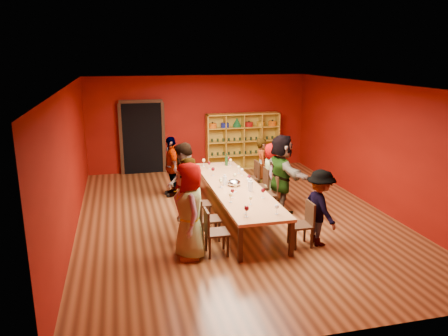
# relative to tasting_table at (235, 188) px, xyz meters

# --- Properties ---
(room_shell) EXTENTS (7.10, 9.10, 3.04)m
(room_shell) POSITION_rel_tasting_table_xyz_m (0.00, 0.00, 0.80)
(room_shell) COLOR #542B16
(room_shell) RESTS_ON ground
(tasting_table) EXTENTS (1.10, 4.50, 0.75)m
(tasting_table) POSITION_rel_tasting_table_xyz_m (0.00, 0.00, 0.00)
(tasting_table) COLOR tan
(tasting_table) RESTS_ON ground
(doorway) EXTENTS (1.40, 0.17, 2.30)m
(doorway) POSITION_rel_tasting_table_xyz_m (-1.80, 4.43, 0.42)
(doorway) COLOR black
(doorway) RESTS_ON ground
(shelving_unit) EXTENTS (2.40, 0.40, 1.80)m
(shelving_unit) POSITION_rel_tasting_table_xyz_m (1.40, 4.32, 0.28)
(shelving_unit) COLOR gold
(shelving_unit) RESTS_ON ground
(chair_person_left_0) EXTENTS (0.42, 0.42, 0.89)m
(chair_person_left_0) POSITION_rel_tasting_table_xyz_m (-0.91, -1.75, -0.20)
(chair_person_left_0) COLOR black
(chair_person_left_0) RESTS_ON ground
(person_left_0) EXTENTS (0.55, 0.92, 1.80)m
(person_left_0) POSITION_rel_tasting_table_xyz_m (-1.33, -1.75, 0.20)
(person_left_0) COLOR beige
(person_left_0) RESTS_ON ground
(chair_person_left_1) EXTENTS (0.42, 0.42, 0.89)m
(chair_person_left_1) POSITION_rel_tasting_table_xyz_m (-0.91, -1.06, -0.20)
(chair_person_left_1) COLOR black
(chair_person_left_1) RESTS_ON ground
(person_left_1) EXTENTS (0.47, 0.64, 1.72)m
(person_left_1) POSITION_rel_tasting_table_xyz_m (-1.28, -1.06, 0.16)
(person_left_1) COLOR #5273AA
(person_left_1) RESTS_ON ground
(chair_person_left_2) EXTENTS (0.42, 0.42, 0.89)m
(chair_person_left_2) POSITION_rel_tasting_table_xyz_m (-0.91, -0.12, -0.20)
(chair_person_left_2) COLOR black
(chair_person_left_2) RESTS_ON ground
(person_left_2) EXTENTS (0.59, 0.94, 1.82)m
(person_left_2) POSITION_rel_tasting_table_xyz_m (-1.21, -0.12, 0.21)
(person_left_2) COLOR #4E4E53
(person_left_2) RESTS_ON ground
(chair_person_left_4) EXTENTS (0.42, 0.42, 0.89)m
(chair_person_left_4) POSITION_rel_tasting_table_xyz_m (-0.91, 1.95, -0.20)
(chair_person_left_4) COLOR black
(chair_person_left_4) RESTS_ON ground
(person_left_4) EXTENTS (0.51, 0.97, 1.59)m
(person_left_4) POSITION_rel_tasting_table_xyz_m (-1.21, 1.95, 0.10)
(person_left_4) COLOR #4F5054
(person_left_4) RESTS_ON ground
(chair_person_right_0) EXTENTS (0.42, 0.42, 0.89)m
(chair_person_right_0) POSITION_rel_tasting_table_xyz_m (0.91, -1.79, -0.20)
(chair_person_right_0) COLOR black
(chair_person_right_0) RESTS_ON ground
(person_right_0) EXTENTS (0.48, 1.01, 1.51)m
(person_right_0) POSITION_rel_tasting_table_xyz_m (1.22, -1.79, 0.06)
(person_right_0) COLOR pink
(person_right_0) RESTS_ON ground
(chair_person_right_2) EXTENTS (0.42, 0.42, 0.89)m
(chair_person_right_2) POSITION_rel_tasting_table_xyz_m (0.91, 0.18, -0.20)
(chair_person_right_2) COLOR black
(chair_person_right_2) RESTS_ON ground
(person_right_2) EXTENTS (0.68, 1.76, 1.85)m
(person_right_2) POSITION_rel_tasting_table_xyz_m (1.17, 0.18, 0.23)
(person_right_2) COLOR silver
(person_right_2) RESTS_ON ground
(chair_person_right_3) EXTENTS (0.42, 0.42, 0.89)m
(chair_person_right_3) POSITION_rel_tasting_table_xyz_m (0.91, 0.83, -0.20)
(chair_person_right_3) COLOR black
(chair_person_right_3) RESTS_ON ground
(person_right_3) EXTENTS (0.68, 0.85, 1.52)m
(person_right_3) POSITION_rel_tasting_table_xyz_m (1.17, 0.83, 0.06)
(person_right_3) COLOR #CF8B94
(person_right_3) RESTS_ON ground
(chair_person_right_4) EXTENTS (0.42, 0.42, 0.89)m
(chair_person_right_4) POSITION_rel_tasting_table_xyz_m (0.91, 1.59, -0.20)
(chair_person_right_4) COLOR black
(chair_person_right_4) RESTS_ON ground
(person_right_4) EXTENTS (0.51, 0.62, 1.50)m
(person_right_4) POSITION_rel_tasting_table_xyz_m (1.17, 1.59, 0.05)
(person_right_4) COLOR #161C3C
(person_right_4) RESTS_ON ground
(wine_glass_0) EXTENTS (0.08, 0.08, 0.20)m
(wine_glass_0) POSITION_rel_tasting_table_xyz_m (0.28, -1.91, 0.20)
(wine_glass_0) COLOR white
(wine_glass_0) RESTS_ON tasting_table
(wine_glass_1) EXTENTS (0.07, 0.07, 0.18)m
(wine_glass_1) POSITION_rel_tasting_table_xyz_m (-0.34, -0.04, 0.18)
(wine_glass_1) COLOR white
(wine_glass_1) RESTS_ON tasting_table
(wine_glass_2) EXTENTS (0.09, 0.09, 0.22)m
(wine_glass_2) POSITION_rel_tasting_table_xyz_m (-0.30, -1.91, 0.21)
(wine_glass_2) COLOR white
(wine_glass_2) RESTS_ON tasting_table
(wine_glass_3) EXTENTS (0.08, 0.08, 0.19)m
(wine_glass_3) POSITION_rel_tasting_table_xyz_m (0.37, 0.17, 0.19)
(wine_glass_3) COLOR white
(wine_glass_3) RESTS_ON tasting_table
(wine_glass_4) EXTENTS (0.08, 0.08, 0.19)m
(wine_glass_4) POSITION_rel_tasting_table_xyz_m (-0.26, 1.65, 0.19)
(wine_glass_4) COLOR white
(wine_glass_4) RESTS_ON tasting_table
(wine_glass_5) EXTENTS (0.08, 0.08, 0.20)m
(wine_glass_5) POSITION_rel_tasting_table_xyz_m (-0.10, -0.41, 0.20)
(wine_glass_5) COLOR white
(wine_glass_5) RESTS_ON tasting_table
(wine_glass_6) EXTENTS (0.08, 0.08, 0.20)m
(wine_glass_6) POSITION_rel_tasting_table_xyz_m (0.36, 1.01, 0.20)
(wine_glass_6) COLOR white
(wine_glass_6) RESTS_ON tasting_table
(wine_glass_7) EXTENTS (0.09, 0.09, 0.21)m
(wine_glass_7) POSITION_rel_tasting_table_xyz_m (-0.31, 0.97, 0.21)
(wine_glass_7) COLOR white
(wine_glass_7) RESTS_ON tasting_table
(wine_glass_8) EXTENTS (0.08, 0.08, 0.20)m
(wine_glass_8) POSITION_rel_tasting_table_xyz_m (0.35, 1.80, 0.19)
(wine_glass_8) COLOR white
(wine_glass_8) RESTS_ON tasting_table
(wine_glass_9) EXTENTS (0.07, 0.07, 0.18)m
(wine_glass_9) POSITION_rel_tasting_table_xyz_m (-0.03, -1.27, 0.18)
(wine_glass_9) COLOR white
(wine_glass_9) RESTS_ON tasting_table
(wine_glass_10) EXTENTS (0.09, 0.09, 0.22)m
(wine_glass_10) POSITION_rel_tasting_table_xyz_m (0.33, 1.94, 0.21)
(wine_glass_10) COLOR white
(wine_glass_10) RESTS_ON tasting_table
(wine_glass_11) EXTENTS (0.08, 0.08, 0.21)m
(wine_glass_11) POSITION_rel_tasting_table_xyz_m (-0.36, 1.92, 0.20)
(wine_glass_11) COLOR white
(wine_glass_11) RESTS_ON tasting_table
(wine_glass_12) EXTENTS (0.09, 0.09, 0.22)m
(wine_glass_12) POSITION_rel_tasting_table_xyz_m (-0.34, -0.01, 0.21)
(wine_glass_12) COLOR white
(wine_glass_12) RESTS_ON tasting_table
(wine_glass_13) EXTENTS (0.08, 0.08, 0.21)m
(wine_glass_13) POSITION_rel_tasting_table_xyz_m (-0.38, -1.05, 0.20)
(wine_glass_13) COLOR white
(wine_glass_13) RESTS_ON tasting_table
(wine_glass_14) EXTENTS (0.09, 0.09, 0.21)m
(wine_glass_14) POSITION_rel_tasting_table_xyz_m (0.33, -0.95, 0.21)
(wine_glass_14) COLOR white
(wine_glass_14) RESTS_ON tasting_table
(wine_glass_15) EXTENTS (0.08, 0.08, 0.19)m
(wine_glass_15) POSITION_rel_tasting_table_xyz_m (0.28, -0.06, 0.19)
(wine_glass_15) COLOR white
(wine_glass_15) RESTS_ON tasting_table
(wine_glass_16) EXTENTS (0.08, 0.08, 0.19)m
(wine_glass_16) POSITION_rel_tasting_table_xyz_m (-0.27, -0.78, 0.19)
(wine_glass_16) COLOR white
(wine_glass_16) RESTS_ON tasting_table
(wine_glass_17) EXTENTS (0.09, 0.09, 0.22)m
(wine_glass_17) POSITION_rel_tasting_table_xyz_m (0.07, 0.29, 0.21)
(wine_glass_17) COLOR white
(wine_glass_17) RESTS_ON tasting_table
(wine_glass_18) EXTENTS (0.08, 0.08, 0.19)m
(wine_glass_18) POSITION_rel_tasting_table_xyz_m (0.38, 0.80, 0.19)
(wine_glass_18) COLOR white
(wine_glass_18) RESTS_ON tasting_table
(wine_glass_19) EXTENTS (0.07, 0.07, 0.19)m
(wine_glass_19) POSITION_rel_tasting_table_xyz_m (-0.27, -1.75, 0.19)
(wine_glass_19) COLOR white
(wine_glass_19) RESTS_ON tasting_table
(spittoon_bowl) EXTENTS (0.30, 0.30, 0.17)m
(spittoon_bowl) POSITION_rel_tasting_table_xyz_m (-0.03, 0.03, 0.12)
(spittoon_bowl) COLOR silver
(spittoon_bowl) RESTS_ON tasting_table
(carafe_a) EXTENTS (0.10, 0.10, 0.25)m
(carafe_a) POSITION_rel_tasting_table_xyz_m (-0.22, 0.12, 0.16)
(carafe_a) COLOR white
(carafe_a) RESTS_ON tasting_table
(carafe_b) EXTENTS (0.12, 0.12, 0.27)m
(carafe_b) POSITION_rel_tasting_table_xyz_m (0.22, -0.44, 0.17)
(carafe_b) COLOR white
(carafe_b) RESTS_ON tasting_table
(wine_bottle) EXTENTS (0.10, 0.10, 0.33)m
(wine_bottle) POSITION_rel_tasting_table_xyz_m (0.25, 1.86, 0.18)
(wine_bottle) COLOR #143919
(wine_bottle) RESTS_ON tasting_table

